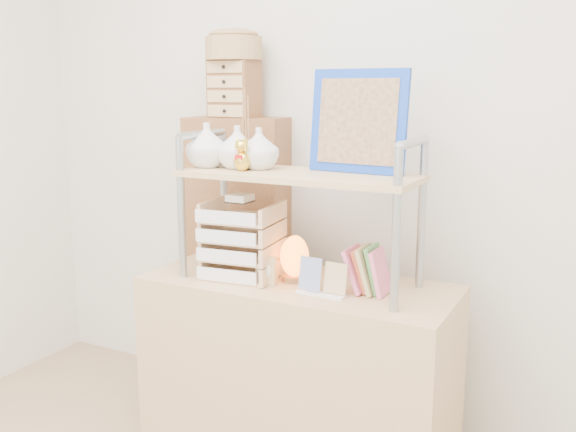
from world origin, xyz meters
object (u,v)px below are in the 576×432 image
at_px(letter_tray, 241,244).
at_px(desk, 298,373).
at_px(salt_lamp, 294,258).
at_px(cabinet, 239,262).

bearing_deg(letter_tray, desk, 10.07).
xyz_separation_m(desk, salt_lamp, (-0.02, 0.01, 0.47)).
distance_m(cabinet, salt_lamp, 0.62).
distance_m(cabinet, letter_tray, 0.53).
height_order(desk, salt_lamp, salt_lamp).
bearing_deg(letter_tray, cabinet, 122.74).
distance_m(letter_tray, salt_lamp, 0.22).
relative_size(cabinet, letter_tray, 4.08).
height_order(desk, cabinet, cabinet).
bearing_deg(desk, cabinet, 143.17).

